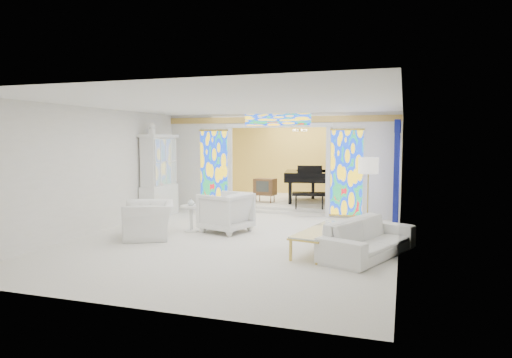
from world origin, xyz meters
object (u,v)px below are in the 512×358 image
(armchair_right, at_px, (226,212))
(tv_console, at_px, (265,187))
(grand_piano, at_px, (314,176))
(armchair_left, at_px, (149,220))
(china_cabinet, at_px, (159,176))
(sofa, at_px, (369,238))
(coffee_table, at_px, (323,231))

(armchair_right, distance_m, tv_console, 4.08)
(grand_piano, bearing_deg, tv_console, -162.95)
(armchair_left, bearing_deg, grand_piano, 127.55)
(armchair_right, distance_m, grand_piano, 5.04)
(china_cabinet, relative_size, sofa, 1.14)
(sofa, height_order, coffee_table, sofa)
(grand_piano, xyz_separation_m, tv_console, (-1.48, -0.79, -0.33))
(china_cabinet, height_order, sofa, china_cabinet)
(armchair_left, height_order, grand_piano, grand_piano)
(china_cabinet, xyz_separation_m, grand_piano, (3.94, 3.33, -0.16))
(armchair_left, distance_m, armchair_right, 1.83)
(china_cabinet, distance_m, armchair_right, 3.17)
(china_cabinet, xyz_separation_m, sofa, (6.17, -2.82, -0.82))
(tv_console, bearing_deg, armchair_left, -97.52)
(armchair_right, bearing_deg, grand_piano, -176.93)
(grand_piano, relative_size, tv_console, 4.25)
(grand_piano, bearing_deg, armchair_left, -124.85)
(armchair_right, xyz_separation_m, tv_console, (-0.23, 4.06, 0.20))
(china_cabinet, height_order, grand_piano, china_cabinet)
(armchair_right, xyz_separation_m, grand_piano, (1.25, 4.85, 0.53))
(sofa, xyz_separation_m, grand_piano, (-2.22, 6.15, 0.66))
(china_cabinet, relative_size, grand_piano, 0.82)
(china_cabinet, distance_m, coffee_table, 5.99)
(china_cabinet, xyz_separation_m, armchair_right, (2.69, -1.52, -0.69))
(china_cabinet, bearing_deg, coffee_table, -27.60)
(coffee_table, bearing_deg, sofa, -4.25)
(china_cabinet, bearing_deg, armchair_left, -64.56)
(armchair_left, relative_size, sofa, 0.52)
(coffee_table, bearing_deg, armchair_left, 178.91)
(grand_piano, bearing_deg, armchair_right, -115.35)
(armchair_left, bearing_deg, sofa, 59.82)
(coffee_table, relative_size, grand_piano, 0.64)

